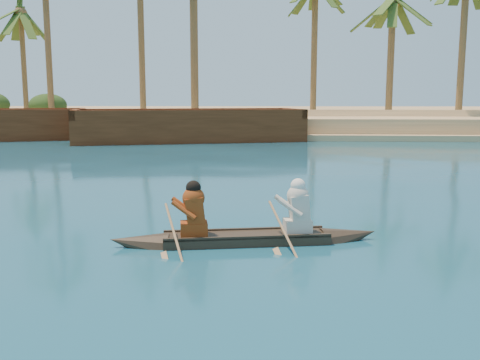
# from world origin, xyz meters

# --- Properties ---
(ground) EXTENTS (160.00, 160.00, 0.00)m
(ground) POSITION_xyz_m (0.00, 0.00, 0.00)
(ground) COLOR navy
(ground) RESTS_ON ground
(sandy_embankment) EXTENTS (150.00, 51.00, 1.50)m
(sandy_embankment) POSITION_xyz_m (0.00, 46.89, 0.53)
(sandy_embankment) COLOR #E3B980
(sandy_embankment) RESTS_ON ground
(palm_grove) EXTENTS (110.00, 14.00, 16.00)m
(palm_grove) POSITION_xyz_m (0.00, 35.00, 8.00)
(palm_grove) COLOR #3D571E
(palm_grove) RESTS_ON ground
(shrub_cluster) EXTENTS (100.00, 6.00, 2.40)m
(shrub_cluster) POSITION_xyz_m (0.00, 31.50, 1.20)
(shrub_cluster) COLOR #213914
(shrub_cluster) RESTS_ON ground
(canoe) EXTENTS (4.93, 1.50, 1.35)m
(canoe) POSITION_xyz_m (-2.97, -1.12, 0.26)
(canoe) COLOR #31271A
(canoe) RESTS_ON ground
(barge_mid) EXTENTS (14.38, 8.03, 2.28)m
(barge_mid) POSITION_xyz_m (-7.49, 22.00, 0.80)
(barge_mid) COLOR brown
(barge_mid) RESTS_ON ground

